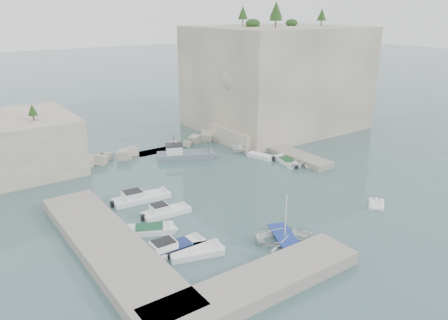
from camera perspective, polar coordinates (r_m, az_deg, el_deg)
ground at (r=47.92m, az=4.16°, el=-5.33°), size 400.00×400.00×0.00m
cliff_east at (r=76.88m, az=6.82°, el=10.62°), size 26.00×22.00×17.00m
cliff_terrace at (r=68.34m, az=3.10°, el=3.41°), size 8.00×10.00×2.50m
outcrop_west at (r=61.25m, az=-26.48°, el=1.67°), size 16.00×14.00×7.00m
quay_west at (r=39.35m, az=-14.75°, el=-10.91°), size 5.00×24.00×1.10m
quay_south at (r=33.70m, az=4.45°, el=-15.87°), size 18.00×4.00×1.10m
ledge_east at (r=63.13m, az=7.94°, el=1.09°), size 3.00×16.00×0.80m
breakwater at (r=64.58m, az=-8.96°, el=1.74°), size 28.00×3.00×1.40m
motorboat_a at (r=48.73m, az=-10.72°, el=-5.20°), size 6.96×2.55×1.40m
motorboat_b at (r=45.14m, az=-7.52°, el=-7.08°), size 5.47×2.06×1.40m
motorboat_c at (r=42.07m, az=-9.70°, el=-9.28°), size 5.37×3.85×0.70m
motorboat_d at (r=38.75m, az=-6.65°, el=-11.80°), size 6.46×1.98×1.40m
motorboat_e at (r=38.23m, az=-3.68°, el=-12.16°), size 5.39×3.38×0.70m
rowboat at (r=40.46m, az=7.92°, el=-10.41°), size 6.44×5.65×1.11m
inflatable_dinghy at (r=49.25m, az=19.25°, el=-5.72°), size 3.11×2.81×0.44m
tender_east_a at (r=58.60m, az=9.66°, el=-0.86°), size 4.03×3.73×1.75m
tender_east_b at (r=59.66m, az=8.24°, el=-0.42°), size 2.81×5.18×0.70m
tender_east_c at (r=61.34m, az=4.82°, el=0.27°), size 2.56×4.49×0.70m
tender_east_d at (r=63.93m, az=2.74°, el=1.12°), size 4.70×2.18×1.76m
work_boat at (r=61.19m, az=-5.01°, el=0.22°), size 8.91×5.96×2.20m
rowboat_mast at (r=39.22m, az=8.09°, el=-7.04°), size 0.10×0.10×4.20m
vegetation at (r=73.78m, az=3.21°, el=17.72°), size 53.48×13.88×13.40m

